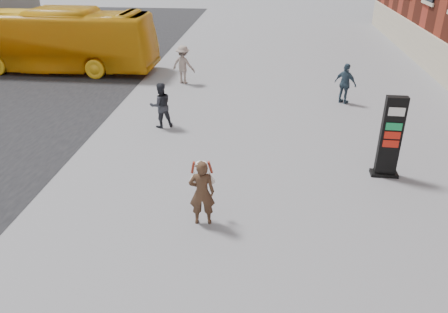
# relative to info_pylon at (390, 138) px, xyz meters

# --- Properties ---
(ground) EXTENTS (100.00, 100.00, 0.00)m
(ground) POSITION_rel_info_pylon_xyz_m (-4.65, -2.30, -1.21)
(ground) COLOR #9E9EA3
(info_pylon) EXTENTS (0.79, 0.41, 2.43)m
(info_pylon) POSITION_rel_info_pylon_xyz_m (0.00, 0.00, 0.00)
(info_pylon) COLOR black
(info_pylon) RESTS_ON ground
(woman) EXTENTS (0.69, 0.64, 1.70)m
(woman) POSITION_rel_info_pylon_xyz_m (-4.98, -2.89, -0.34)
(woman) COLOR #43301C
(woman) RESTS_ON ground
(bus) EXTENTS (11.36, 2.82, 3.15)m
(bus) POSITION_rel_info_pylon_xyz_m (-14.95, 9.89, 0.36)
(bus) COLOR gold
(bus) RESTS_ON road
(pedestrian_a) EXTENTS (1.01, 0.93, 1.66)m
(pedestrian_a) POSITION_rel_info_pylon_xyz_m (-7.35, 2.97, -0.38)
(pedestrian_a) COLOR #292B32
(pedestrian_a) RESTS_ON ground
(pedestrian_b) EXTENTS (1.31, 1.01, 1.79)m
(pedestrian_b) POSITION_rel_info_pylon_xyz_m (-7.52, 8.39, -0.32)
(pedestrian_b) COLOR gray
(pedestrian_b) RESTS_ON ground
(pedestrian_c) EXTENTS (1.03, 0.95, 1.69)m
(pedestrian_c) POSITION_rel_info_pylon_xyz_m (-0.31, 6.26, -0.37)
(pedestrian_c) COLOR #304556
(pedestrian_c) RESTS_ON ground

